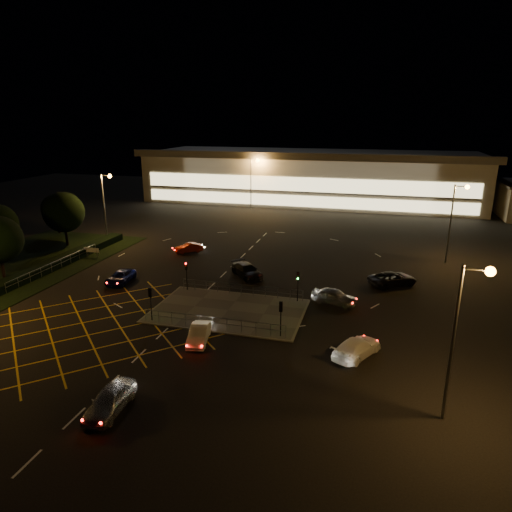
% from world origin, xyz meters
% --- Properties ---
extents(ground, '(180.00, 180.00, 0.00)m').
position_xyz_m(ground, '(0.00, 0.00, 0.00)').
color(ground, black).
rests_on(ground, ground).
extents(pedestrian_island, '(14.00, 9.00, 0.12)m').
position_xyz_m(pedestrian_island, '(2.00, -2.00, 0.06)').
color(pedestrian_island, '#4C4944').
rests_on(pedestrian_island, ground).
extents(grass_verge, '(18.00, 30.00, 0.08)m').
position_xyz_m(grass_verge, '(-28.00, 6.00, 0.04)').
color(grass_verge, black).
rests_on(grass_verge, ground).
extents(hedge, '(2.00, 26.00, 1.00)m').
position_xyz_m(hedge, '(-23.00, 6.00, 0.50)').
color(hedge, black).
rests_on(hedge, ground).
extents(supermarket, '(72.00, 26.50, 10.50)m').
position_xyz_m(supermarket, '(0.00, 61.95, 5.31)').
color(supermarket, beige).
rests_on(supermarket, ground).
extents(streetlight_se, '(1.78, 0.56, 10.03)m').
position_xyz_m(streetlight_se, '(20.44, -14.00, 6.56)').
color(streetlight_se, slate).
rests_on(streetlight_se, ground).
extents(streetlight_nw, '(1.78, 0.56, 10.03)m').
position_xyz_m(streetlight_nw, '(-23.56, 18.00, 6.56)').
color(streetlight_nw, slate).
rests_on(streetlight_nw, ground).
extents(streetlight_ne, '(1.78, 0.56, 10.03)m').
position_xyz_m(streetlight_ne, '(24.44, 20.00, 6.56)').
color(streetlight_ne, slate).
rests_on(streetlight_ne, ground).
extents(streetlight_far_left, '(1.78, 0.56, 10.03)m').
position_xyz_m(streetlight_far_left, '(-9.56, 48.00, 6.56)').
color(streetlight_far_left, slate).
rests_on(streetlight_far_left, ground).
extents(streetlight_far_right, '(1.78, 0.56, 10.03)m').
position_xyz_m(streetlight_far_right, '(30.44, 50.00, 6.56)').
color(streetlight_far_right, slate).
rests_on(streetlight_far_right, ground).
extents(signal_sw, '(0.28, 0.30, 3.15)m').
position_xyz_m(signal_sw, '(-4.00, -5.99, 2.37)').
color(signal_sw, black).
rests_on(signal_sw, pedestrian_island).
extents(signal_se, '(0.28, 0.30, 3.15)m').
position_xyz_m(signal_se, '(8.00, -5.99, 2.37)').
color(signal_se, black).
rests_on(signal_se, pedestrian_island).
extents(signal_nw, '(0.28, 0.30, 3.15)m').
position_xyz_m(signal_nw, '(-4.00, 1.99, 2.37)').
color(signal_nw, black).
rests_on(signal_nw, pedestrian_island).
extents(signal_ne, '(0.28, 0.30, 3.15)m').
position_xyz_m(signal_ne, '(8.00, 1.99, 2.37)').
color(signal_ne, black).
rests_on(signal_ne, pedestrian_island).
extents(tree_c, '(5.76, 5.76, 7.84)m').
position_xyz_m(tree_c, '(-28.00, 14.00, 4.95)').
color(tree_c, black).
rests_on(tree_c, ground).
extents(tree_d, '(4.68, 4.68, 6.37)m').
position_xyz_m(tree_d, '(-34.00, 20.00, 4.02)').
color(tree_d, black).
rests_on(tree_d, ground).
extents(car_near_silver, '(2.02, 4.62, 1.55)m').
position_xyz_m(car_near_silver, '(-0.24, -18.71, 0.77)').
color(car_near_silver, '#ACAEB4').
rests_on(car_near_silver, ground).
extents(car_queue_white, '(2.27, 4.37, 1.37)m').
position_xyz_m(car_queue_white, '(1.64, -8.52, 0.69)').
color(car_queue_white, white).
rests_on(car_queue_white, ground).
extents(car_left_blue, '(2.68, 4.90, 1.30)m').
position_xyz_m(car_left_blue, '(-12.27, 2.35, 0.65)').
color(car_left_blue, '#0C1149').
rests_on(car_left_blue, ground).
extents(car_far_dkgrey, '(5.15, 5.24, 1.52)m').
position_xyz_m(car_far_dkgrey, '(0.92, 7.99, 0.76)').
color(car_far_dkgrey, black).
rests_on(car_far_dkgrey, ground).
extents(car_right_silver, '(4.84, 2.86, 1.55)m').
position_xyz_m(car_right_silver, '(11.57, 2.59, 0.77)').
color(car_right_silver, '#A4A5AB').
rests_on(car_right_silver, ground).
extents(car_circ_red, '(3.78, 3.42, 1.25)m').
position_xyz_m(car_circ_red, '(-9.71, 15.59, 0.63)').
color(car_circ_red, maroon).
rests_on(car_circ_red, ground).
extents(car_east_grey, '(5.86, 5.06, 1.50)m').
position_xyz_m(car_east_grey, '(17.30, 9.61, 0.75)').
color(car_east_grey, black).
rests_on(car_east_grey, ground).
extents(car_approach_white, '(4.14, 5.35, 1.45)m').
position_xyz_m(car_approach_white, '(14.38, -7.48, 0.72)').
color(car_approach_white, white).
rests_on(car_approach_white, ground).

